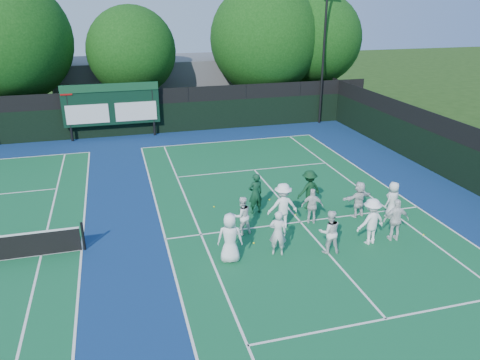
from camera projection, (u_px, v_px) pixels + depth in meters
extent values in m
plane|color=#1D3A10|center=(310.00, 233.00, 18.15)|extent=(120.00, 120.00, 0.00)
cube|color=navy|center=(152.00, 241.00, 17.56)|extent=(34.00, 32.00, 0.01)
cube|color=#125730|center=(300.00, 222.00, 19.05)|extent=(10.97, 23.77, 0.00)
cube|color=silver|center=(229.00, 141.00, 29.71)|extent=(10.97, 0.08, 0.00)
cube|color=silver|center=(165.00, 239.00, 17.69)|extent=(0.08, 23.77, 0.00)
cube|color=silver|center=(417.00, 207.00, 20.40)|extent=(0.08, 23.77, 0.00)
cube|color=silver|center=(201.00, 235.00, 18.03)|extent=(0.08, 23.77, 0.00)
cube|color=silver|center=(389.00, 210.00, 20.06)|extent=(0.08, 23.77, 0.00)
cube|color=silver|center=(386.00, 319.00, 13.30)|extent=(8.23, 0.08, 0.00)
cube|color=silver|center=(254.00, 170.00, 24.79)|extent=(8.23, 0.08, 0.00)
cube|color=silver|center=(300.00, 222.00, 19.04)|extent=(0.08, 12.80, 0.00)
cube|color=silver|center=(82.00, 250.00, 16.94)|extent=(0.08, 23.77, 0.00)
cube|color=silver|center=(41.00, 255.00, 16.60)|extent=(0.08, 23.77, 0.00)
cube|color=black|center=(129.00, 121.00, 30.66)|extent=(34.00, 0.08, 2.00)
cube|color=black|center=(127.00, 98.00, 30.12)|extent=(34.00, 0.05, 1.00)
cylinder|color=black|center=(69.00, 114.00, 29.14)|extent=(0.16, 0.16, 3.50)
cylinder|color=black|center=(153.00, 109.00, 30.43)|extent=(0.16, 0.16, 3.50)
cube|color=black|center=(111.00, 105.00, 29.62)|extent=(6.00, 0.15, 2.60)
cube|color=#124024|center=(110.00, 88.00, 29.13)|extent=(6.00, 0.05, 0.50)
cube|color=silver|center=(87.00, 114.00, 29.34)|extent=(2.60, 0.04, 1.20)
cube|color=silver|center=(136.00, 111.00, 30.08)|extent=(2.60, 0.04, 1.20)
cube|color=#9A0E0C|center=(66.00, 91.00, 28.52)|extent=(0.70, 0.04, 0.50)
cube|color=#5D5D62|center=(172.00, 83.00, 38.47)|extent=(18.00, 6.00, 4.00)
cylinder|color=black|center=(324.00, 52.00, 32.28)|extent=(0.16, 0.16, 10.00)
cylinder|color=black|center=(83.00, 236.00, 16.77)|extent=(0.10, 0.10, 1.10)
cylinder|color=black|center=(21.00, 108.00, 31.91)|extent=(0.44, 0.44, 2.95)
sphere|color=#0D390D|center=(9.00, 40.00, 30.28)|extent=(7.98, 7.98, 7.98)
sphere|color=#0D390D|center=(22.00, 52.00, 30.99)|extent=(5.58, 5.58, 5.58)
cylinder|color=black|center=(136.00, 103.00, 33.84)|extent=(0.44, 0.44, 2.76)
sphere|color=#0D390D|center=(132.00, 51.00, 32.50)|extent=(6.16, 6.16, 6.16)
sphere|color=#0D390D|center=(141.00, 59.00, 33.14)|extent=(4.31, 4.31, 4.31)
cylinder|color=black|center=(264.00, 97.00, 36.29)|extent=(0.44, 0.44, 2.58)
sphere|color=#0D390D|center=(265.00, 39.00, 34.70)|extent=(8.18, 8.18, 8.18)
sphere|color=#0D390D|center=(271.00, 50.00, 35.42)|extent=(5.73, 5.73, 5.73)
cylinder|color=black|center=(313.00, 92.00, 37.23)|extent=(0.44, 0.44, 2.99)
sphere|color=#0D390D|center=(316.00, 39.00, 35.75)|extent=(6.89, 6.89, 6.89)
sphere|color=#0D390D|center=(321.00, 48.00, 36.42)|extent=(4.82, 4.82, 4.82)
sphere|color=yellow|center=(254.00, 243.00, 17.36)|extent=(0.07, 0.07, 0.07)
sphere|color=yellow|center=(295.00, 215.00, 19.61)|extent=(0.07, 0.07, 0.07)
sphere|color=yellow|center=(423.00, 235.00, 17.97)|extent=(0.07, 0.07, 0.07)
sphere|color=yellow|center=(214.00, 207.00, 20.38)|extent=(0.07, 0.07, 0.07)
sphere|color=yellow|center=(269.00, 200.00, 21.08)|extent=(0.07, 0.07, 0.07)
sphere|color=yellow|center=(385.00, 207.00, 20.38)|extent=(0.07, 0.07, 0.07)
imported|color=white|center=(230.00, 238.00, 15.93)|extent=(0.99, 0.77, 1.80)
imported|color=silver|center=(278.00, 233.00, 16.37)|extent=(0.72, 0.60, 1.69)
imported|color=white|center=(330.00, 232.00, 16.52)|extent=(0.87, 0.72, 1.63)
imported|color=white|center=(371.00, 221.00, 17.11)|extent=(1.25, 0.84, 1.79)
imported|color=white|center=(396.00, 220.00, 17.37)|extent=(1.02, 0.55, 1.66)
imported|color=white|center=(242.00, 216.00, 17.85)|extent=(0.85, 0.71, 1.54)
imported|color=white|center=(283.00, 206.00, 18.28)|extent=(1.24, 0.75, 1.87)
imported|color=silver|center=(312.00, 206.00, 18.74)|extent=(0.94, 0.64, 1.48)
imported|color=white|center=(359.00, 199.00, 19.31)|extent=(1.49, 0.73, 1.54)
imported|color=silver|center=(393.00, 200.00, 19.22)|extent=(0.89, 0.75, 1.56)
imported|color=#0F3922|center=(255.00, 194.00, 19.55)|extent=(0.71, 0.53, 1.78)
imported|color=#0E351A|center=(309.00, 190.00, 19.98)|extent=(1.25, 0.91, 1.74)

